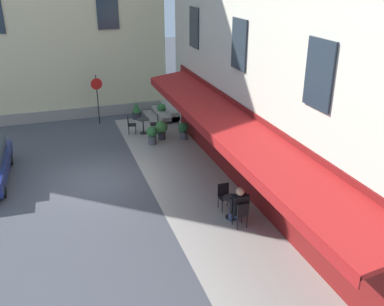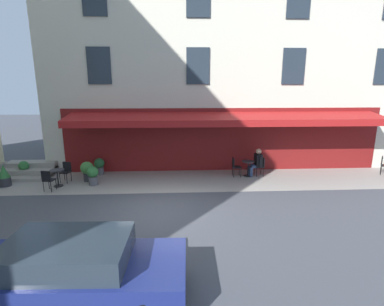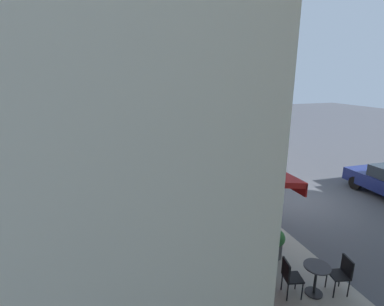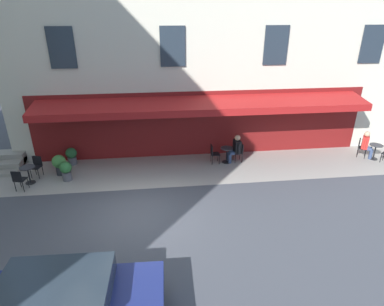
{
  "view_description": "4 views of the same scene",
  "coord_description": "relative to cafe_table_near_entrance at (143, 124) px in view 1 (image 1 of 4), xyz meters",
  "views": [
    {
      "loc": [
        -15.09,
        1.27,
        7.58
      ],
      "look_at": [
        -0.8,
        -3.58,
        1.03
      ],
      "focal_mm": 40.07,
      "sensor_mm": 36.0,
      "label": 1
    },
    {
      "loc": [
        -0.66,
        9.33,
        4.31
      ],
      "look_at": [
        -1.35,
        -4.33,
        1.07
      ],
      "focal_mm": 26.89,
      "sensor_mm": 36.0,
      "label": 2
    },
    {
      "loc": [
        9.0,
        -7.26,
        4.94
      ],
      "look_at": [
        -2.9,
        -3.48,
        1.54
      ],
      "focal_mm": 26.5,
      "sensor_mm": 36.0,
      "label": 3
    },
    {
      "loc": [
        -0.82,
        9.46,
        6.59
      ],
      "look_at": [
        -2.3,
        -3.15,
        0.89
      ],
      "focal_mm": 29.52,
      "sensor_mm": 36.0,
      "label": 4
    }
  ],
  "objects": [
    {
      "name": "ground_plane",
      "position": [
        -4.58,
        2.85,
        -0.49
      ],
      "size": [
        70.0,
        70.0,
        0.0
      ],
      "primitive_type": "plane",
      "color": "#42444C"
    },
    {
      "name": "sidewalk_cafe_terrace",
      "position": [
        -7.83,
        -0.55,
        -0.49
      ],
      "size": [
        20.5,
        3.2,
        0.01
      ],
      "primitive_type": "cube",
      "color": "gray",
      "rests_on": "ground_plane"
    },
    {
      "name": "back_alley_steps",
      "position": [
        2.02,
        -1.74,
        -0.25
      ],
      "size": [
        2.4,
        1.75,
        0.6
      ],
      "color": "gray",
      "rests_on": "ground_plane"
    },
    {
      "name": "cafe_table_near_entrance",
      "position": [
        0.0,
        0.0,
        0.0
      ],
      "size": [
        0.6,
        0.6,
        0.75
      ],
      "color": "black",
      "rests_on": "ground_plane"
    },
    {
      "name": "cafe_chair_black_facing_street",
      "position": [
        0.14,
        0.62,
        0.06
      ],
      "size": [
        0.48,
        0.48,
        0.91
      ],
      "color": "black",
      "rests_on": "ground_plane"
    },
    {
      "name": "cafe_chair_black_corner_left",
      "position": [
        -0.15,
        -0.61,
        0.06
      ],
      "size": [
        0.48,
        0.48,
        0.91
      ],
      "color": "black",
      "rests_on": "ground_plane"
    },
    {
      "name": "cafe_table_streetside",
      "position": [
        -8.61,
        -1.0,
        0.0
      ],
      "size": [
        0.6,
        0.6,
        0.75
      ],
      "color": "black",
      "rests_on": "ground_plane"
    },
    {
      "name": "cafe_chair_black_near_door",
      "position": [
        -7.98,
        -0.99,
        0.06
      ],
      "size": [
        0.41,
        0.41,
        0.91
      ],
      "color": "black",
      "rests_on": "ground_plane"
    },
    {
      "name": "cafe_chair_black_corner_right",
      "position": [
        -9.25,
        -1.04,
        0.06
      ],
      "size": [
        0.43,
        0.43,
        0.91
      ],
      "color": "black",
      "rests_on": "ground_plane"
    },
    {
      "name": "seated_companion_in_black",
      "position": [
        -9.03,
        -1.03,
        0.23
      ],
      "size": [
        0.6,
        0.71,
        1.36
      ],
      "color": "navy",
      "rests_on": "ground_plane"
    },
    {
      "name": "no_parking_sign",
      "position": [
        2.15,
        1.87,
        1.3
      ],
      "size": [
        0.11,
        0.59,
        2.6
      ],
      "color": "black",
      "rests_on": "ground_plane"
    },
    {
      "name": "potted_plant_by_steps",
      "position": [
        2.19,
        -1.51,
        -0.06
      ],
      "size": [
        0.46,
        0.46,
        0.76
      ],
      "color": "#4C4C51",
      "rests_on": "ground_plane"
    },
    {
      "name": "potted_plant_mid_terrace",
      "position": [
        -1.36,
        -1.65,
        -0.04
      ],
      "size": [
        0.5,
        0.5,
        0.82
      ],
      "color": "#4C4C51",
      "rests_on": "ground_plane"
    },
    {
      "name": "potted_plant_entrance_right",
      "position": [
        -1.49,
        -0.08,
        -0.02
      ],
      "size": [
        0.5,
        0.5,
        0.85
      ],
      "color": "#4C4C51",
      "rests_on": "ground_plane"
    },
    {
      "name": "potted_plant_entrance_left",
      "position": [
        -1.08,
        -0.65,
        0.05
      ],
      "size": [
        0.58,
        0.58,
        0.92
      ],
      "color": "#2D2D33",
      "rests_on": "ground_plane"
    },
    {
      "name": "potted_plant_under_sign",
      "position": [
        2.33,
        -0.15,
        -0.03
      ],
      "size": [
        0.48,
        0.48,
        0.95
      ],
      "color": "#2D2D33",
      "rests_on": "ground_plane"
    }
  ]
}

